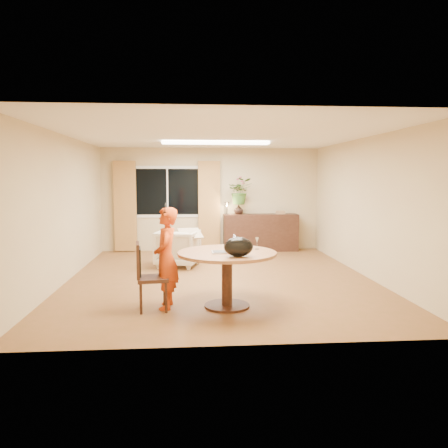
% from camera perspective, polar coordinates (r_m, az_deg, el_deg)
% --- Properties ---
extents(floor, '(6.50, 6.50, 0.00)m').
position_cam_1_polar(floor, '(8.10, -0.54, -7.12)').
color(floor, brown).
rests_on(floor, ground).
extents(ceiling, '(6.50, 6.50, 0.00)m').
position_cam_1_polar(ceiling, '(7.93, -0.56, 11.50)').
color(ceiling, white).
rests_on(ceiling, wall_back).
extents(wall_back, '(5.50, 0.00, 5.50)m').
position_cam_1_polar(wall_back, '(11.15, -1.71, 3.22)').
color(wall_back, tan).
rests_on(wall_back, floor).
extents(wall_left, '(0.00, 6.50, 6.50)m').
position_cam_1_polar(wall_left, '(8.19, -20.13, 1.85)').
color(wall_left, tan).
rests_on(wall_left, floor).
extents(wall_right, '(0.00, 6.50, 6.50)m').
position_cam_1_polar(wall_right, '(8.55, 18.17, 2.08)').
color(wall_right, tan).
rests_on(wall_right, floor).
extents(window, '(1.70, 0.03, 1.30)m').
position_cam_1_polar(window, '(11.12, -7.40, 4.20)').
color(window, white).
rests_on(window, wall_back).
extents(curtain_left, '(0.55, 0.08, 2.25)m').
position_cam_1_polar(curtain_left, '(11.16, -12.79, 2.28)').
color(curtain_left, olive).
rests_on(curtain_left, wall_back).
extents(curtain_right, '(0.55, 0.08, 2.25)m').
position_cam_1_polar(curtain_right, '(11.06, -1.95, 2.39)').
color(curtain_right, olive).
rests_on(curtain_right, wall_back).
extents(ceiling_panel, '(2.20, 0.35, 0.05)m').
position_cam_1_polar(ceiling_panel, '(9.12, -1.09, 10.56)').
color(ceiling_panel, white).
rests_on(ceiling_panel, ceiling).
extents(dining_table, '(1.41, 1.41, 0.80)m').
position_cam_1_polar(dining_table, '(6.23, 0.40, -5.20)').
color(dining_table, brown).
rests_on(dining_table, floor).
extents(dining_chair, '(0.50, 0.47, 0.95)m').
position_cam_1_polar(dining_chair, '(6.20, -9.29, -6.78)').
color(dining_chair, black).
rests_on(dining_chair, floor).
extents(child, '(0.53, 0.36, 1.44)m').
position_cam_1_polar(child, '(6.23, -7.56, -4.43)').
color(child, '#B60E24').
rests_on(child, floor).
extents(laptop, '(0.39, 0.26, 0.25)m').
position_cam_1_polar(laptop, '(6.12, 0.07, -2.58)').
color(laptop, '#B7B7BC').
rests_on(laptop, dining_table).
extents(tumbler, '(0.10, 0.10, 0.11)m').
position_cam_1_polar(tumbler, '(6.42, 0.91, -2.82)').
color(tumbler, white).
rests_on(tumbler, dining_table).
extents(wine_glass, '(0.06, 0.06, 0.18)m').
position_cam_1_polar(wine_glass, '(6.43, 4.33, -2.52)').
color(wine_glass, white).
rests_on(wine_glass, dining_table).
extents(pot_lid, '(0.20, 0.20, 0.03)m').
position_cam_1_polar(pot_lid, '(6.52, 1.89, -3.04)').
color(pot_lid, white).
rests_on(pot_lid, dining_table).
extents(handbag, '(0.40, 0.23, 0.26)m').
position_cam_1_polar(handbag, '(5.80, 1.90, -3.01)').
color(handbag, black).
rests_on(handbag, dining_table).
extents(armchair, '(1.00, 1.02, 0.77)m').
position_cam_1_polar(armchair, '(9.19, -6.04, -3.16)').
color(armchair, beige).
rests_on(armchair, floor).
extents(throw, '(0.55, 0.63, 0.03)m').
position_cam_1_polar(throw, '(9.05, -4.43, -0.74)').
color(throw, beige).
rests_on(throw, armchair).
extents(sideboard, '(1.87, 0.46, 0.94)m').
position_cam_1_polar(sideboard, '(11.11, 4.80, -1.11)').
color(sideboard, black).
rests_on(sideboard, floor).
extents(vase, '(0.29, 0.29, 0.25)m').
position_cam_1_polar(vase, '(10.98, 1.92, 1.92)').
color(vase, black).
rests_on(vase, sideboard).
extents(bouquet, '(0.61, 0.53, 0.66)m').
position_cam_1_polar(bouquet, '(10.96, 2.11, 4.29)').
color(bouquet, '#356024').
rests_on(bouquet, vase).
extents(book_stack, '(0.24, 0.20, 0.09)m').
position_cam_1_polar(book_stack, '(11.16, 7.38, 1.53)').
color(book_stack, '#93634B').
rests_on(book_stack, sideboard).
extents(desk_lamp, '(0.17, 0.17, 0.33)m').
position_cam_1_polar(desk_lamp, '(10.90, 0.38, 2.10)').
color(desk_lamp, black).
rests_on(desk_lamp, sideboard).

